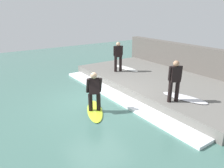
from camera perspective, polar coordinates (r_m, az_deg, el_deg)
name	(u,v)px	position (r m, az deg, el deg)	size (l,w,h in m)	color
ground_plane	(97,103)	(9.09, -4.06, -5.09)	(28.00, 28.00, 0.00)	#426B60
concrete_ledge	(159,83)	(11.16, 12.16, 0.37)	(4.40, 9.18, 0.42)	#66635E
back_wall	(191,62)	(12.82, 20.02, 5.36)	(0.50, 9.64, 1.84)	#544F49
wave_foam_crest	(117,97)	(9.61, 1.44, -3.31)	(0.72, 8.72, 0.11)	silver
surfboard_riding	(95,111)	(8.42, -4.53, -6.96)	(1.34, 1.97, 0.06)	#BFE02D
surfer_riding	(94,90)	(8.08, -4.68, -1.50)	(0.55, 0.57, 1.49)	black
surfer_waiting_near	(118,55)	(11.90, 1.61, 7.57)	(0.54, 0.32, 1.62)	black
surfboard_waiting_near	(126,68)	(12.68, 3.69, 4.17)	(0.61, 1.97, 0.06)	white
surfer_waiting_far	(175,79)	(8.23, 16.06, 1.25)	(0.51, 0.36, 1.57)	black
surfboard_waiting_far	(184,98)	(8.92, 18.39, -3.42)	(1.02, 1.87, 0.06)	silver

